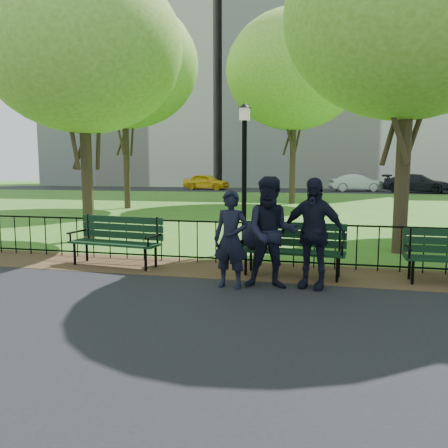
% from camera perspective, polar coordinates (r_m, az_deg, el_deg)
% --- Properties ---
extents(ground, '(120.00, 120.00, 0.00)m').
position_cam_1_polar(ground, '(7.02, 2.91, -9.02)').
color(ground, '#41651A').
extents(asphalt_path, '(60.00, 9.20, 0.01)m').
position_cam_1_polar(asphalt_path, '(3.96, -6.54, -22.36)').
color(asphalt_path, black).
rests_on(asphalt_path, ground).
extents(dirt_strip, '(60.00, 1.60, 0.01)m').
position_cam_1_polar(dirt_strip, '(8.45, 4.72, -6.15)').
color(dirt_strip, '#3B2B18').
rests_on(dirt_strip, ground).
extents(far_street, '(70.00, 9.00, 0.01)m').
position_cam_1_polar(far_street, '(41.70, 11.47, 4.31)').
color(far_street, black).
rests_on(far_street, ground).
extents(iron_fence, '(24.06, 0.06, 1.00)m').
position_cam_1_polar(iron_fence, '(8.84, 5.23, -2.36)').
color(iron_fence, black).
rests_on(iron_fence, ground).
extents(apartment_west, '(22.00, 15.00, 26.00)m').
position_cam_1_polar(apartment_west, '(60.37, -10.22, 17.56)').
color(apartment_west, beige).
rests_on(apartment_west, ground).
extents(apartment_mid, '(24.00, 15.00, 30.00)m').
position_cam_1_polar(apartment_mid, '(56.18, 14.47, 20.34)').
color(apartment_mid, silver).
rests_on(apartment_mid, ground).
extents(park_bench_main, '(1.93, 0.75, 1.07)m').
position_cam_1_polar(park_bench_main, '(8.04, 6.57, -2.02)').
color(park_bench_main, black).
rests_on(park_bench_main, ground).
extents(park_bench_left_a, '(1.98, 0.84, 1.09)m').
position_cam_1_polar(park_bench_left_a, '(9.11, -13.75, -1.46)').
color(park_bench_left_a, black).
rests_on(park_bench_left_a, ground).
extents(lamppost, '(0.31, 0.31, 3.50)m').
position_cam_1_polar(lamppost, '(10.50, 2.66, 6.88)').
color(lamppost, black).
rests_on(lamppost, ground).
extents(tree_near_w, '(5.36, 5.36, 7.47)m').
position_cam_1_polar(tree_near_w, '(13.07, -18.06, 21.12)').
color(tree_near_w, '#2D2116').
rests_on(tree_near_w, ground).
extents(tree_near_e, '(5.64, 5.64, 7.86)m').
position_cam_1_polar(tree_near_e, '(11.50, 23.20, 24.31)').
color(tree_near_e, '#2D2116').
rests_on(tree_near_e, ground).
extents(tree_mid_w, '(7.28, 7.28, 10.15)m').
position_cam_1_polar(tree_mid_w, '(23.19, -12.96, 19.65)').
color(tree_mid_w, '#2D2116').
rests_on(tree_mid_w, ground).
extents(tree_far_c, '(7.65, 7.65, 10.66)m').
position_cam_1_polar(tree_far_c, '(26.01, 9.18, 19.13)').
color(tree_far_c, '#2D2116').
rests_on(tree_far_c, ground).
extents(person_left, '(0.63, 0.46, 1.61)m').
position_cam_1_polar(person_left, '(7.14, 0.91, -2.02)').
color(person_left, black).
rests_on(person_left, asphalt_path).
extents(person_mid, '(0.94, 0.57, 1.83)m').
position_cam_1_polar(person_mid, '(7.14, 6.23, -1.16)').
color(person_mid, black).
rests_on(person_mid, asphalt_path).
extents(person_right, '(1.14, 0.69, 1.82)m').
position_cam_1_polar(person_right, '(7.26, 11.49, -1.18)').
color(person_right, black).
rests_on(person_right, asphalt_path).
extents(taxi, '(4.70, 2.50, 1.52)m').
position_cam_1_polar(taxi, '(42.51, -2.32, 5.53)').
color(taxi, yellow).
rests_on(taxi, far_street).
extents(sedan_silver, '(4.86, 2.58, 1.52)m').
position_cam_1_polar(sedan_silver, '(40.79, 16.88, 5.17)').
color(sedan_silver, '#A9ACB0').
rests_on(sedan_silver, far_street).
extents(sedan_dark, '(5.85, 4.20, 1.57)m').
position_cam_1_polar(sedan_dark, '(40.26, 23.93, 4.88)').
color(sedan_dark, black).
rests_on(sedan_dark, far_street).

